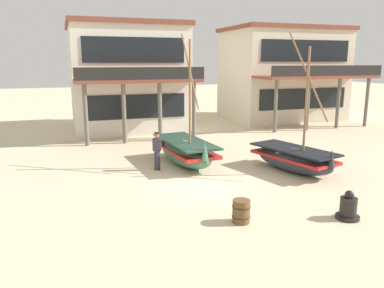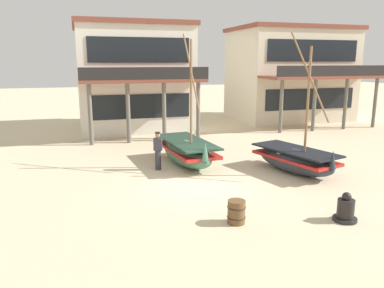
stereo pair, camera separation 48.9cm
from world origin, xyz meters
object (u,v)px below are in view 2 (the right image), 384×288
fisherman_by_hull (158,151)px  capstan_winch (346,210)px  harbor_building_main (133,77)px  wooden_barrel (236,212)px  harbor_building_annex (290,74)px  fishing_boat_near_left (295,159)px  fishing_boat_centre_large (187,151)px

fisherman_by_hull → capstan_winch: 8.17m
fisherman_by_hull → harbor_building_main: bearing=87.0°
wooden_barrel → harbor_building_main: 17.68m
harbor_building_annex → fishing_boat_near_left: bearing=-119.6°
fishing_boat_centre_large → fisherman_by_hull: size_ratio=3.48×
harbor_building_main → harbor_building_annex: bearing=2.2°
capstan_winch → harbor_building_annex: size_ratio=0.10×
fishing_boat_centre_large → harbor_building_annex: size_ratio=0.64×
fishing_boat_centre_large → harbor_building_annex: (11.92, 11.19, 3.03)m
harbor_building_annex → fisherman_by_hull: bearing=-138.9°
fishing_boat_near_left → harbor_building_annex: bearing=60.4°
fisherman_by_hull → fishing_boat_centre_large: bearing=18.6°
fishing_boat_centre_large → fishing_boat_near_left: bearing=-32.2°
wooden_barrel → fishing_boat_centre_large: bearing=86.5°
fisherman_by_hull → harbor_building_annex: (13.38, 11.68, 2.83)m
fisherman_by_hull → wooden_barrel: bearing=-80.4°
fishing_boat_centre_large → capstan_winch: fishing_boat_centre_large is taller
fishing_boat_near_left → wooden_barrel: size_ratio=8.38×
fishing_boat_near_left → capstan_winch: size_ratio=6.56×
fishing_boat_centre_large → wooden_barrel: 6.70m
fishing_boat_centre_large → harbor_building_annex: 16.63m
fishing_boat_centre_large → harbor_building_main: 11.14m
fisherman_by_hull → wooden_barrel: 6.29m
fishing_boat_centre_large → fisherman_by_hull: 1.55m
fishing_boat_near_left → fishing_boat_centre_large: size_ratio=1.00×
harbor_building_main → harbor_building_annex: (12.78, 0.49, 0.05)m
fishing_boat_near_left → fishing_boat_centre_large: 4.84m
fishing_boat_near_left → fishing_boat_centre_large: bearing=147.8°
fishing_boat_centre_large → harbor_building_main: bearing=94.6°
capstan_winch → fisherman_by_hull: bearing=121.2°
capstan_winch → wooden_barrel: bearing=166.1°
capstan_winch → harbor_building_main: (-3.64, 18.16, 3.27)m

